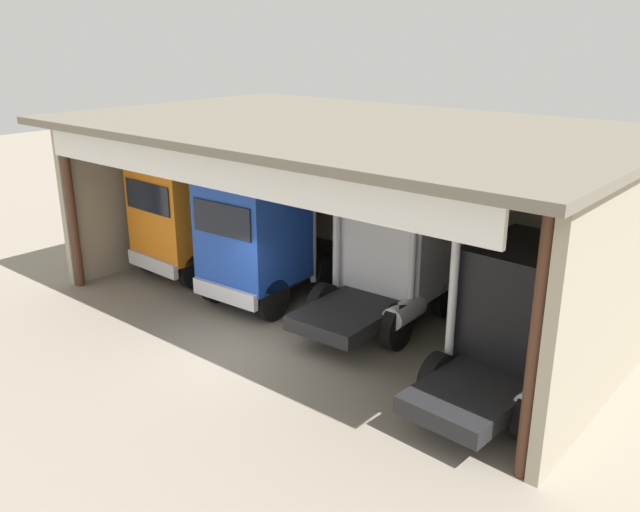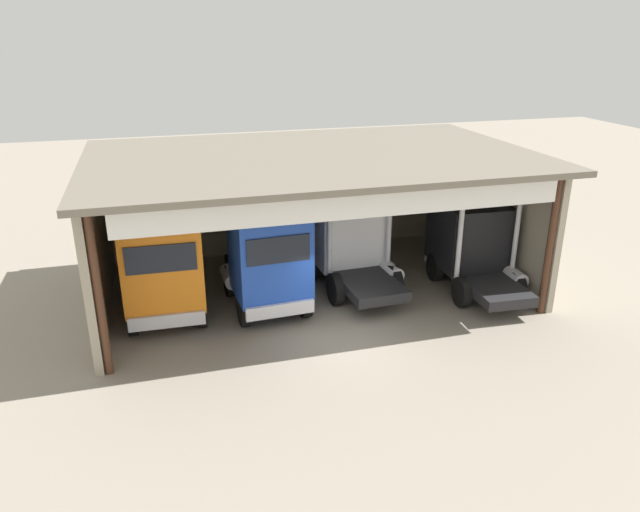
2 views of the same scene
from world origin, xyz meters
TOP-DOWN VIEW (x-y plane):
  - ground_plane at (0.00, 0.00)m, footprint 80.00×80.00m
  - workshop_shed at (0.00, 5.23)m, footprint 15.25×9.80m
  - truck_orange_center_right_bay at (-5.34, 3.04)m, footprint 2.66×4.75m
  - truck_blue_left_bay at (-1.93, 2.83)m, footprint 2.71×5.17m
  - truck_white_yard_outside at (1.50, 4.46)m, footprint 2.85×5.27m
  - truck_black_center_left_bay at (5.81, 2.86)m, footprint 2.62×5.06m
  - oil_drum at (3.31, 7.52)m, footprint 0.58×0.58m
  - tool_cart at (3.64, 7.51)m, footprint 0.90×0.60m

SIDE VIEW (x-z plane):
  - ground_plane at x=0.00m, z-range 0.00..0.00m
  - oil_drum at x=3.31m, z-range 0.00..0.90m
  - tool_cart at x=3.64m, z-range 0.00..1.00m
  - truck_black_center_left_bay at x=5.81m, z-range -0.03..3.44m
  - truck_blue_left_bay at x=-1.93m, z-range 0.07..3.78m
  - truck_orange_center_right_bay at x=-5.34m, z-range 0.08..3.79m
  - truck_white_yard_outside at x=1.50m, z-range 0.10..3.84m
  - workshop_shed at x=0.00m, z-range 1.03..6.17m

